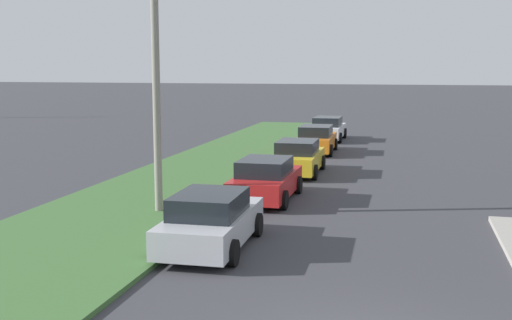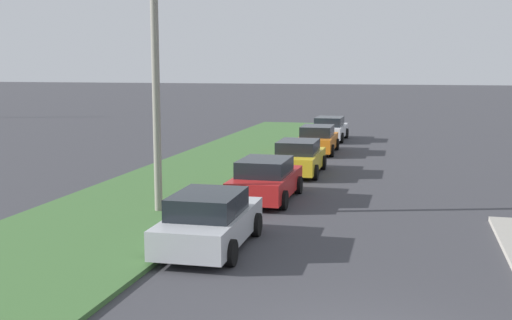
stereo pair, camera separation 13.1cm
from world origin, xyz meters
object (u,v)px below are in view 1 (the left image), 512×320
object	(u,v)px
parked_car_yellow	(298,157)
parked_car_white	(328,129)
parked_car_silver	(211,221)
parked_car_red	(266,180)
parked_car_orange	(316,140)
streetlight	(167,73)

from	to	relation	value
parked_car_yellow	parked_car_white	xyz separation A→B (m)	(12.71, 0.33, 0.00)
parked_car_silver	parked_car_yellow	world-z (taller)	same
parked_car_silver	parked_car_red	distance (m)	6.02
parked_car_red	parked_car_silver	bearing A→B (deg)	179.51
parked_car_silver	parked_car_orange	xyz separation A→B (m)	(18.38, -0.01, 0.00)
parked_car_silver	parked_car_red	xyz separation A→B (m)	(6.02, -0.06, 0.00)
parked_car_red	parked_car_orange	xyz separation A→B (m)	(12.36, 0.05, 0.00)
parked_car_red	streetlight	size ratio (longest dim) A/B	0.57
parked_car_yellow	parked_car_white	bearing A→B (deg)	0.52
parked_car_orange	streetlight	world-z (taller)	streetlight
parked_car_white	parked_car_silver	bearing A→B (deg)	-179.42
parked_car_yellow	streetlight	world-z (taller)	streetlight
parked_car_yellow	parked_car_orange	world-z (taller)	same
parked_car_orange	parked_car_white	bearing A→B (deg)	-0.16
parked_car_yellow	parked_car_orange	distance (m)	6.80
parked_car_orange	parked_car_red	bearing A→B (deg)	178.86
parked_car_yellow	parked_car_red	bearing A→B (deg)	177.53
parked_car_red	parked_car_white	world-z (taller)	same
parked_car_orange	parked_car_white	size ratio (longest dim) A/B	1.01
parked_car_orange	streetlight	xyz separation A→B (m)	(-15.16, 2.39, 3.67)
parked_car_silver	parked_car_red	world-z (taller)	same
parked_car_red	streetlight	distance (m)	5.22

